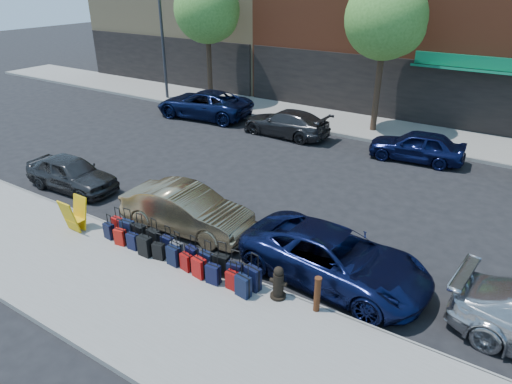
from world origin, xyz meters
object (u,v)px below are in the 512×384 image
Objects in this scene: car_near_2 at (334,258)px; car_far_2 at (417,146)px; car_near_0 at (71,173)px; car_far_1 at (286,123)px; car_near_1 at (187,210)px; tree_center at (388,21)px; fire_hydrant at (278,283)px; streetlight at (164,24)px; tree_left at (209,12)px; display_rack at (75,215)px; bollard at (317,294)px; car_far_0 at (204,104)px; suitcase_front_5 at (177,251)px.

car_far_2 is at bearing 7.31° from car_near_2.
car_far_1 reaches higher than car_near_0.
car_far_1 is at bearing 7.49° from car_near_1.
car_near_1 is at bearing 13.36° from car_far_1.
tree_center is 6.65m from car_far_1.
streetlight is at bearing 135.35° from fire_hydrant.
tree_left is at bearing 180.00° from tree_center.
car_near_1 reaches higher than display_rack.
bollard is 0.25× the size of car_near_0.
fire_hydrant is 16.55m from car_far_0.
fire_hydrant is 0.84× the size of display_rack.
car_far_0 is (-4.74, 12.27, 0.09)m from display_rack.
display_rack is at bearing 14.58° from car_far_0.
car_far_0 is at bearing 131.48° from suitcase_front_5.
streetlight is 9.36× the size of suitcase_front_5.
tree_center is 7.76× the size of bollard.
tree_center is 1.33× the size of car_far_0.
car_far_2 is at bearing -48.10° from car_near_0.
car_far_1 is at bearing -23.03° from car_near_0.
car_far_2 is (16.20, -2.07, -3.98)m from streetlight.
car_near_1 is (2.75, 2.07, 0.04)m from display_rack.
streetlight reaches higher than fire_hydrant.
tree_left is 3.11m from streetlight.
tree_center is at bearing -32.64° from car_near_0.
streetlight reaches higher than bollard.
tree_left reaches higher than display_rack.
fire_hydrant is 0.20× the size of car_far_1.
car_near_2 is at bearing 59.35° from fire_hydrant.
tree_center is 15.43m from car_near_0.
car_far_1 reaches higher than display_rack.
bollard is at bearing -100.35° from car_near_0.
tree_center is (10.50, 0.00, 0.00)m from tree_left.
bollard is 0.21× the size of car_far_1.
suitcase_front_5 is 14.53m from car_far_0.
bollard is (3.55, -14.17, -4.78)m from tree_center.
tree_left reaches higher than car_near_2.
car_near_0 reaches higher than fire_hydrant.
display_rack is (-4.42, -14.80, -4.74)m from tree_center.
car_near_1 is at bearing -29.79° from car_far_2.
suitcase_front_5 is (9.81, -14.33, -4.99)m from tree_left.
car_far_2 is at bearing 82.28° from car_far_0.
car_near_0 is 0.69× the size of car_far_0.
suitcase_front_5 is 0.20× the size of car_near_1.
suitcase_front_5 is at bearing -46.89° from streetlight.
streetlight reaches higher than car_far_2.
display_rack is 8.02m from car_near_2.
bollard is at bearing -38.41° from streetlight.
car_near_2 is at bearing -35.54° from streetlight.
car_far_2 reaches higher than fire_hydrant.
streetlight is at bearing 24.23° from car_near_0.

